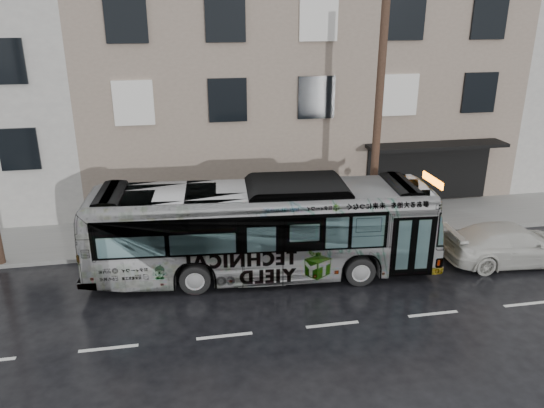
{
  "coord_description": "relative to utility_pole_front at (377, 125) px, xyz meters",
  "views": [
    {
      "loc": [
        -1.0,
        -15.39,
        8.82
      ],
      "look_at": [
        2.31,
        2.5,
        2.04
      ],
      "focal_mm": 35.0,
      "sensor_mm": 36.0,
      "label": 1
    }
  ],
  "objects": [
    {
      "name": "ground",
      "position": [
        -6.5,
        -3.3,
        -4.65
      ],
      "size": [
        120.0,
        120.0,
        0.0
      ],
      "primitive_type": "plane",
      "color": "black",
      "rests_on": "ground"
    },
    {
      "name": "sidewalk",
      "position": [
        -6.5,
        1.6,
        -4.58
      ],
      "size": [
        90.0,
        3.6,
        0.15
      ],
      "primitive_type": "cube",
      "color": "gray",
      "rests_on": "ground"
    },
    {
      "name": "building_taupe",
      "position": [
        -1.5,
        9.4,
        0.85
      ],
      "size": [
        20.0,
        12.0,
        11.0
      ],
      "primitive_type": "cube",
      "color": "gray",
      "rests_on": "ground"
    },
    {
      "name": "utility_pole_front",
      "position": [
        0.0,
        0.0,
        0.0
      ],
      "size": [
        0.3,
        0.3,
        9.0
      ],
      "primitive_type": "cylinder",
      "color": "#493124",
      "rests_on": "sidewalk"
    },
    {
      "name": "sign_post",
      "position": [
        1.1,
        0.0,
        -3.3
      ],
      "size": [
        0.06,
        0.06,
        2.4
      ],
      "primitive_type": "cylinder",
      "color": "slate",
      "rests_on": "sidewalk"
    },
    {
      "name": "bus",
      "position": [
        -4.78,
        -2.17,
        -2.98
      ],
      "size": [
        12.2,
        3.75,
        3.35
      ],
      "primitive_type": "imported",
      "rotation": [
        0.0,
        0.0,
        1.49
      ],
      "color": "#B2B2B2",
      "rests_on": "ground"
    },
    {
      "name": "white_sedan",
      "position": [
        4.28,
        -3.01,
        -3.93
      ],
      "size": [
        5.08,
        2.28,
        1.44
      ],
      "primitive_type": "imported",
      "rotation": [
        0.0,
        0.0,
        1.52
      ],
      "color": "beige",
      "rests_on": "ground"
    }
  ]
}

